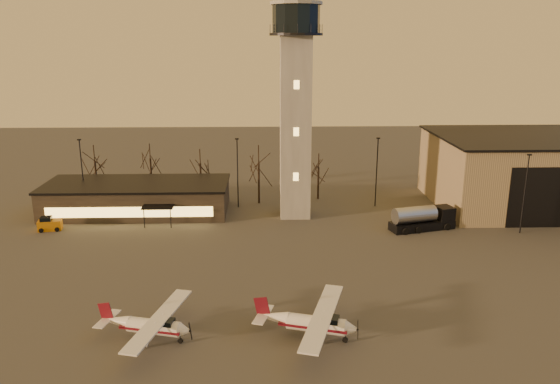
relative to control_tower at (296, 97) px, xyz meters
name	(u,v)px	position (x,y,z in m)	size (l,w,h in m)	color
ground	(314,323)	(0.00, -30.00, -16.33)	(220.00, 220.00, 0.00)	#42403D
control_tower	(296,97)	(0.00, 0.00, 0.00)	(6.80, 6.80, 32.60)	gray
hangar	(541,171)	(36.00, 3.98, -11.17)	(30.60, 20.60, 10.30)	#9C8B66
terminal	(138,198)	(-21.99, 1.98, -14.17)	(25.40, 12.20, 4.30)	black
light_poles	(298,176)	(0.50, 1.00, -10.92)	(58.50, 12.25, 10.14)	black
tree_row	(201,160)	(-13.70, 9.16, -10.39)	(37.20, 9.20, 8.80)	black
cessna_front	(318,327)	(0.08, -32.48, -15.24)	(9.22, 11.40, 3.17)	white
cessna_rear	(156,329)	(-13.01, -32.34, -15.33)	(8.48, 10.58, 2.92)	white
fuel_truck	(422,220)	(15.97, -6.30, -15.10)	(8.72, 4.45, 3.11)	black
service_cart	(49,225)	(-31.67, -5.25, -15.64)	(3.05, 2.22, 1.79)	#C0720B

